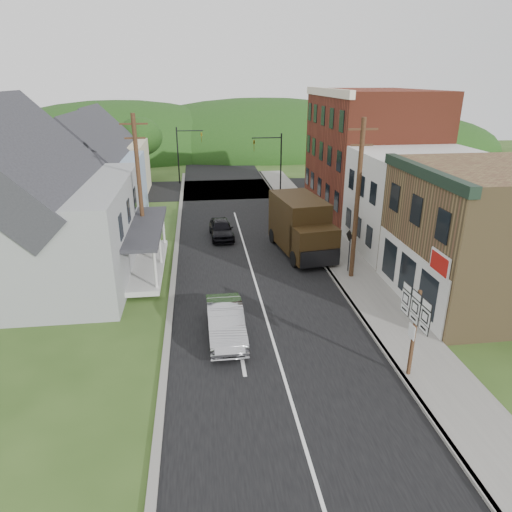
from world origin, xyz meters
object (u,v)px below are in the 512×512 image
object	(u,v)px
dark_sedan	(221,229)
warning_sign	(349,245)
route_sign_cluster	(414,321)
silver_sedan	(226,322)
delivery_van	(301,226)

from	to	relation	value
dark_sedan	warning_sign	distance (m)	10.31
route_sign_cluster	warning_sign	size ratio (longest dim) A/B	1.39
dark_sedan	route_sign_cluster	size ratio (longest dim) A/B	1.11
silver_sedan	dark_sedan	bearing A→B (deg)	86.54
silver_sedan	dark_sedan	distance (m)	13.66
warning_sign	silver_sedan	bearing A→B (deg)	-152.62
silver_sedan	delivery_van	bearing A→B (deg)	59.55
silver_sedan	dark_sedan	world-z (taller)	silver_sedan
silver_sedan	warning_sign	xyz separation A→B (m)	(7.65, 6.23, 1.05)
dark_sedan	route_sign_cluster	world-z (taller)	route_sign_cluster
delivery_van	route_sign_cluster	distance (m)	13.88
silver_sedan	route_sign_cluster	world-z (taller)	route_sign_cluster
silver_sedan	dark_sedan	xyz separation A→B (m)	(0.58, 13.65, -0.07)
silver_sedan	delivery_van	distance (m)	11.49
dark_sedan	delivery_van	world-z (taller)	delivery_van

